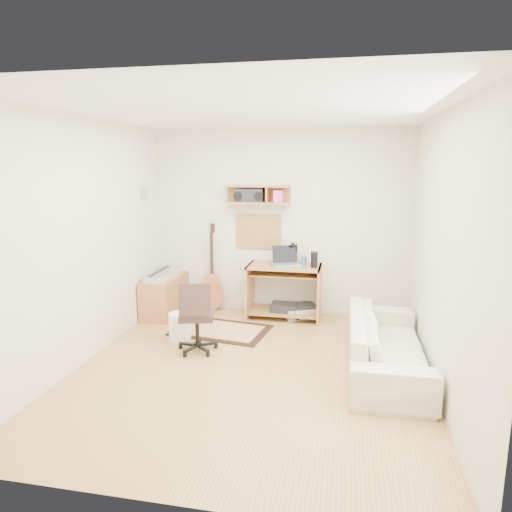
% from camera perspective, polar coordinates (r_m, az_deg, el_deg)
% --- Properties ---
extents(floor, '(3.60, 4.00, 0.01)m').
position_cam_1_polar(floor, '(4.93, -0.69, -13.99)').
color(floor, '#B5874B').
rests_on(floor, ground).
extents(ceiling, '(3.60, 4.00, 0.01)m').
position_cam_1_polar(ceiling, '(4.49, -0.77, 17.74)').
color(ceiling, white).
rests_on(ceiling, ground).
extents(back_wall, '(3.60, 0.01, 2.60)m').
position_cam_1_polar(back_wall, '(6.48, 2.95, 4.17)').
color(back_wall, beige).
rests_on(back_wall, ground).
extents(left_wall, '(0.01, 4.00, 2.60)m').
position_cam_1_polar(left_wall, '(5.21, -20.56, 1.72)').
color(left_wall, beige).
rests_on(left_wall, ground).
extents(right_wall, '(0.01, 4.00, 2.60)m').
position_cam_1_polar(right_wall, '(4.52, 22.26, 0.24)').
color(right_wall, beige).
rests_on(right_wall, ground).
extents(wall_shelf, '(0.90, 0.25, 0.26)m').
position_cam_1_polar(wall_shelf, '(6.37, 0.12, 7.67)').
color(wall_shelf, '#BB7042').
rests_on(wall_shelf, back_wall).
extents(cork_board, '(0.64, 0.03, 0.49)m').
position_cam_1_polar(cork_board, '(6.53, 0.30, 3.08)').
color(cork_board, tan).
rests_on(cork_board, back_wall).
extents(wall_photo, '(0.02, 0.20, 0.15)m').
position_cam_1_polar(wall_photo, '(6.47, -13.70, 7.59)').
color(wall_photo, '#4C8CBF').
rests_on(wall_photo, left_wall).
extents(desk, '(1.00, 0.55, 0.75)m').
position_cam_1_polar(desk, '(6.38, 3.51, -4.44)').
color(desk, '#BB7042').
rests_on(desk, floor).
extents(laptop, '(0.45, 0.45, 0.26)m').
position_cam_1_polar(laptop, '(6.24, 3.86, -0.02)').
color(laptop, silver).
rests_on(laptop, desk).
extents(speaker, '(0.09, 0.09, 0.21)m').
position_cam_1_polar(speaker, '(6.18, 7.26, -0.44)').
color(speaker, black).
rests_on(speaker, desk).
extents(desk_lamp, '(0.10, 0.10, 0.30)m').
position_cam_1_polar(desk_lamp, '(6.38, 5.09, 0.37)').
color(desk_lamp, black).
rests_on(desk_lamp, desk).
extents(pencil_cup, '(0.08, 0.08, 0.11)m').
position_cam_1_polar(pencil_cup, '(6.34, 6.02, -0.57)').
color(pencil_cup, '#335E99').
rests_on(pencil_cup, desk).
extents(boombox, '(0.39, 0.18, 0.20)m').
position_cam_1_polar(boombox, '(6.39, -0.82, 7.50)').
color(boombox, black).
rests_on(boombox, wall_shelf).
extents(rug, '(1.28, 0.95, 0.02)m').
position_cam_1_polar(rug, '(6.00, -4.39, -9.17)').
color(rug, beige).
rests_on(rug, floor).
extents(task_chair, '(0.52, 0.52, 0.85)m').
position_cam_1_polar(task_chair, '(5.27, -7.37, -7.34)').
color(task_chair, '#34231E').
rests_on(task_chair, floor).
extents(cabinet, '(0.40, 0.90, 0.55)m').
position_cam_1_polar(cabinet, '(6.67, -11.32, -4.82)').
color(cabinet, '#BB7042').
rests_on(cabinet, floor).
extents(music_keyboard, '(0.25, 0.80, 0.07)m').
position_cam_1_polar(music_keyboard, '(6.60, -11.42, -2.23)').
color(music_keyboard, '#B2B5BA').
rests_on(music_keyboard, cabinet).
extents(guitar, '(0.39, 0.31, 1.28)m').
position_cam_1_polar(guitar, '(6.67, -5.66, -1.44)').
color(guitar, '#B25F36').
rests_on(guitar, floor).
extents(waste_basket, '(0.31, 0.31, 0.32)m').
position_cam_1_polar(waste_basket, '(5.75, -9.46, -8.58)').
color(waste_basket, white).
rests_on(waste_basket, floor).
extents(printer, '(0.55, 0.51, 0.17)m').
position_cam_1_polar(printer, '(6.50, 5.51, -6.83)').
color(printer, '#A5A8AA').
rests_on(printer, floor).
extents(sofa, '(0.57, 1.94, 0.76)m').
position_cam_1_polar(sofa, '(4.98, 15.98, -9.42)').
color(sofa, beige).
rests_on(sofa, floor).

